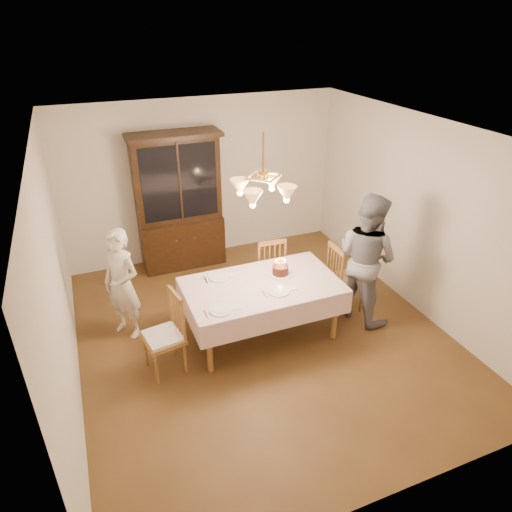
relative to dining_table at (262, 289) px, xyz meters
name	(u,v)px	position (x,y,z in m)	size (l,w,h in m)	color
ground	(262,333)	(0.00, 0.00, -0.68)	(5.00, 5.00, 0.00)	#513317
room_shell	(263,223)	(0.00, 0.00, 0.90)	(5.00, 5.00, 5.00)	white
dining_table	(262,289)	(0.00, 0.00, 0.00)	(1.90, 1.10, 0.76)	brown
china_hutch	(179,204)	(-0.47, 2.25, 0.36)	(1.38, 0.54, 2.16)	black
chair_far_side	(268,270)	(0.41, 0.79, -0.24)	(0.47, 0.45, 1.00)	brown
chair_left_end	(164,338)	(-1.28, -0.20, -0.23)	(0.49, 0.50, 1.00)	brown
chair_right_end	(345,280)	(1.29, 0.13, -0.24)	(0.44, 0.45, 1.00)	brown
elderly_woman	(122,284)	(-1.59, 0.68, 0.05)	(0.53, 0.35, 1.46)	white
adult_in_grey	(366,258)	(1.42, -0.10, 0.20)	(0.86, 0.67, 1.76)	slate
birthday_cake	(280,271)	(0.30, 0.13, 0.13)	(0.30, 0.30, 0.21)	white
place_setting_near_left	(222,310)	(-0.63, -0.35, 0.08)	(0.41, 0.26, 0.02)	white
place_setting_near_right	(280,291)	(0.13, -0.23, 0.08)	(0.42, 0.27, 0.02)	white
place_setting_far_left	(220,277)	(-0.43, 0.34, 0.08)	(0.41, 0.26, 0.02)	white
chandelier	(263,190)	(0.00, 0.00, 1.29)	(0.62, 0.62, 0.73)	#BF8C3F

